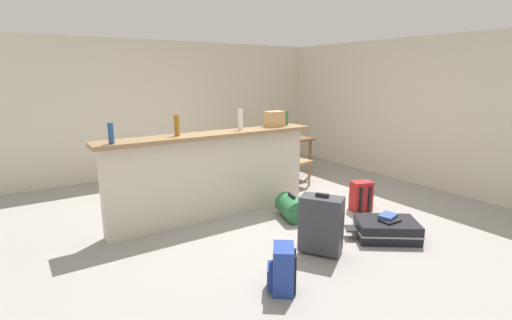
{
  "coord_description": "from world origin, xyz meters",
  "views": [
    {
      "loc": [
        -2.86,
        -4.0,
        1.88
      ],
      "look_at": [
        -0.01,
        0.29,
        0.71
      ],
      "focal_mm": 26.38,
      "sensor_mm": 36.0,
      "label": 1
    }
  ],
  "objects_px": {
    "grocery_bag": "(274,119)",
    "suitcase_upright_charcoal": "(321,224)",
    "bottle_blue": "(111,133)",
    "suitcase_flat_black": "(386,229)",
    "bottle_green": "(286,118)",
    "book_stack": "(389,218)",
    "bottle_amber": "(177,125)",
    "dining_chair_far_side": "(266,145)",
    "bottle_white": "(240,120)",
    "duffel_bag_green": "(291,208)",
    "backpack_blue": "(282,269)",
    "dining_chair_near_partition": "(293,156)",
    "dining_table": "(278,143)",
    "backpack_red": "(361,196)"
  },
  "relations": [
    {
      "from": "dining_chair_near_partition",
      "to": "duffel_bag_green",
      "type": "xyz_separation_m",
      "value": [
        -1.02,
        -1.23,
        -0.36
      ]
    },
    {
      "from": "suitcase_flat_black",
      "to": "suitcase_upright_charcoal",
      "type": "bearing_deg",
      "value": 170.22
    },
    {
      "from": "backpack_red",
      "to": "bottle_white",
      "type": "bearing_deg",
      "value": 146.55
    },
    {
      "from": "dining_table",
      "to": "bottle_white",
      "type": "bearing_deg",
      "value": -142.63
    },
    {
      "from": "bottle_blue",
      "to": "suitcase_flat_black",
      "type": "height_order",
      "value": "bottle_blue"
    },
    {
      "from": "backpack_blue",
      "to": "book_stack",
      "type": "height_order",
      "value": "backpack_blue"
    },
    {
      "from": "dining_chair_far_side",
      "to": "bottle_white",
      "type": "bearing_deg",
      "value": -133.89
    },
    {
      "from": "duffel_bag_green",
      "to": "book_stack",
      "type": "distance_m",
      "value": 1.24
    },
    {
      "from": "bottle_blue",
      "to": "suitcase_flat_black",
      "type": "bearing_deg",
      "value": -31.88
    },
    {
      "from": "grocery_bag",
      "to": "suitcase_flat_black",
      "type": "distance_m",
      "value": 2.14
    },
    {
      "from": "bottle_white",
      "to": "suitcase_flat_black",
      "type": "distance_m",
      "value": 2.3
    },
    {
      "from": "bottle_white",
      "to": "backpack_blue",
      "type": "bearing_deg",
      "value": -111.35
    },
    {
      "from": "bottle_green",
      "to": "suitcase_upright_charcoal",
      "type": "height_order",
      "value": "bottle_green"
    },
    {
      "from": "dining_table",
      "to": "suitcase_upright_charcoal",
      "type": "bearing_deg",
      "value": -118.39
    },
    {
      "from": "bottle_blue",
      "to": "bottle_white",
      "type": "distance_m",
      "value": 1.7
    },
    {
      "from": "bottle_white",
      "to": "dining_chair_near_partition",
      "type": "relative_size",
      "value": 0.3
    },
    {
      "from": "bottle_amber",
      "to": "bottle_white",
      "type": "distance_m",
      "value": 0.89
    },
    {
      "from": "suitcase_flat_black",
      "to": "suitcase_upright_charcoal",
      "type": "distance_m",
      "value": 0.94
    },
    {
      "from": "suitcase_upright_charcoal",
      "to": "backpack_blue",
      "type": "height_order",
      "value": "suitcase_upright_charcoal"
    },
    {
      "from": "dining_chair_near_partition",
      "to": "backpack_red",
      "type": "distance_m",
      "value": 1.56
    },
    {
      "from": "bottle_green",
      "to": "grocery_bag",
      "type": "height_order",
      "value": "grocery_bag"
    },
    {
      "from": "grocery_bag",
      "to": "suitcase_upright_charcoal",
      "type": "relative_size",
      "value": 0.39
    },
    {
      "from": "bottle_blue",
      "to": "book_stack",
      "type": "distance_m",
      "value": 3.27
    },
    {
      "from": "grocery_bag",
      "to": "dining_table",
      "type": "xyz_separation_m",
      "value": [
        0.91,
        1.11,
        -0.61
      ]
    },
    {
      "from": "bottle_blue",
      "to": "duffel_bag_green",
      "type": "distance_m",
      "value": 2.43
    },
    {
      "from": "bottle_white",
      "to": "dining_chair_far_side",
      "type": "distance_m",
      "value": 2.44
    },
    {
      "from": "suitcase_flat_black",
      "to": "book_stack",
      "type": "distance_m",
      "value": 0.14
    },
    {
      "from": "bottle_blue",
      "to": "dining_chair_near_partition",
      "type": "height_order",
      "value": "bottle_blue"
    },
    {
      "from": "bottle_white",
      "to": "dining_chair_near_partition",
      "type": "xyz_separation_m",
      "value": [
        1.41,
        0.59,
        -0.77
      ]
    },
    {
      "from": "dining_chair_near_partition",
      "to": "dining_chair_far_side",
      "type": "bearing_deg",
      "value": 79.7
    },
    {
      "from": "bottle_amber",
      "to": "bottle_green",
      "type": "height_order",
      "value": "bottle_amber"
    },
    {
      "from": "bottle_green",
      "to": "book_stack",
      "type": "bearing_deg",
      "value": -86.49
    },
    {
      "from": "bottle_blue",
      "to": "book_stack",
      "type": "bearing_deg",
      "value": -31.76
    },
    {
      "from": "bottle_green",
      "to": "dining_chair_near_partition",
      "type": "xyz_separation_m",
      "value": [
        0.58,
        0.51,
        -0.73
      ]
    },
    {
      "from": "bottle_green",
      "to": "book_stack",
      "type": "xyz_separation_m",
      "value": [
        0.11,
        -1.82,
        -1.0
      ]
    },
    {
      "from": "suitcase_upright_charcoal",
      "to": "book_stack",
      "type": "distance_m",
      "value": 0.94
    },
    {
      "from": "backpack_red",
      "to": "duffel_bag_green",
      "type": "bearing_deg",
      "value": 163.81
    },
    {
      "from": "bottle_amber",
      "to": "dining_chair_far_side",
      "type": "xyz_separation_m",
      "value": [
        2.5,
        1.65,
        -0.76
      ]
    },
    {
      "from": "bottle_amber",
      "to": "grocery_bag",
      "type": "xyz_separation_m",
      "value": [
        1.49,
        0.02,
        -0.02
      ]
    },
    {
      "from": "bottle_white",
      "to": "bottle_green",
      "type": "xyz_separation_m",
      "value": [
        0.84,
        0.08,
        -0.03
      ]
    },
    {
      "from": "grocery_bag",
      "to": "suitcase_upright_charcoal",
      "type": "xyz_separation_m",
      "value": [
        -0.57,
        -1.63,
        -0.92
      ]
    },
    {
      "from": "duffel_bag_green",
      "to": "book_stack",
      "type": "relative_size",
      "value": 2.03
    },
    {
      "from": "bottle_amber",
      "to": "suitcase_upright_charcoal",
      "type": "relative_size",
      "value": 0.39
    },
    {
      "from": "backpack_blue",
      "to": "duffel_bag_green",
      "type": "height_order",
      "value": "backpack_blue"
    },
    {
      "from": "grocery_bag",
      "to": "dining_table",
      "type": "distance_m",
      "value": 1.56
    },
    {
      "from": "book_stack",
      "to": "bottle_amber",
      "type": "bearing_deg",
      "value": 136.21
    },
    {
      "from": "bottle_blue",
      "to": "bottle_amber",
      "type": "relative_size",
      "value": 0.89
    },
    {
      "from": "dining_chair_far_side",
      "to": "suitcase_upright_charcoal",
      "type": "height_order",
      "value": "dining_chair_far_side"
    },
    {
      "from": "grocery_bag",
      "to": "dining_chair_far_side",
      "type": "height_order",
      "value": "grocery_bag"
    },
    {
      "from": "dining_chair_near_partition",
      "to": "backpack_blue",
      "type": "xyz_separation_m",
      "value": [
        -2.17,
        -2.53,
        -0.31
      ]
    }
  ]
}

